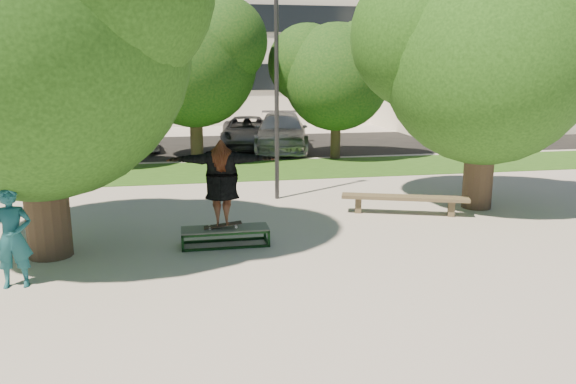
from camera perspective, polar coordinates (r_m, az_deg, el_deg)
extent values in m
plane|color=#9E9892|center=(10.95, -1.86, -6.81)|extent=(120.00, 120.00, 0.00)
cube|color=#1E4413|center=(20.21, -3.27, 2.25)|extent=(30.00, 4.00, 0.02)
cube|color=black|center=(26.51, -7.29, 4.65)|extent=(40.00, 8.00, 0.01)
cylinder|color=#38281E|center=(11.69, -23.54, 1.49)|extent=(0.84, 0.84, 3.20)
sphere|color=#183A0F|center=(11.51, -24.65, 13.64)|extent=(5.80, 5.80, 5.80)
cylinder|color=#38281E|center=(15.38, 18.93, 3.94)|extent=(0.76, 0.76, 3.00)
sphere|color=#183A0F|center=(15.23, 19.55, 12.44)|extent=(5.20, 5.20, 5.20)
sphere|color=#183A0F|center=(15.35, 13.88, 15.21)|extent=(3.90, 3.90, 3.90)
sphere|color=#183A0F|center=(15.45, 24.70, 15.41)|extent=(3.64, 3.64, 3.64)
cylinder|color=#38281E|center=(21.88, -23.84, 5.68)|extent=(0.44, 0.44, 2.80)
sphere|color=black|center=(21.77, -24.33, 11.06)|extent=(4.40, 4.40, 4.40)
sphere|color=black|center=(22.68, -26.84, 12.24)|extent=(3.30, 3.30, 3.30)
sphere|color=black|center=(21.14, -22.12, 13.33)|extent=(3.08, 3.08, 3.08)
cylinder|color=#38281E|center=(22.32, -9.32, 6.96)|extent=(0.50, 0.50, 3.00)
sphere|color=black|center=(22.21, -9.52, 12.67)|extent=(4.80, 4.80, 4.80)
sphere|color=black|center=(22.94, -12.72, 14.03)|extent=(3.60, 3.60, 3.60)
sphere|color=black|center=(21.81, -6.64, 14.96)|extent=(3.36, 3.36, 3.36)
cylinder|color=#38281E|center=(22.67, 4.87, 6.66)|extent=(0.40, 0.40, 2.60)
sphere|color=black|center=(22.55, 4.96, 11.54)|extent=(4.20, 4.20, 4.20)
sphere|color=black|center=(22.90, 1.95, 12.91)|extent=(3.15, 3.15, 3.15)
sphere|color=black|center=(22.42, 7.68, 13.35)|extent=(2.94, 2.94, 2.94)
cylinder|color=#2D2D30|center=(15.44, -1.16, 10.24)|extent=(0.12, 0.12, 6.00)
cube|color=beige|center=(42.43, -11.92, 18.28)|extent=(30.00, 14.00, 16.00)
cube|color=black|center=(35.15, -11.71, 11.34)|extent=(27.60, 0.12, 1.60)
cube|color=black|center=(35.26, -11.97, 17.03)|extent=(27.60, 0.12, 1.60)
cube|color=beige|center=(37.70, 21.01, 12.37)|extent=(15.00, 10.00, 8.00)
cube|color=#475147|center=(11.72, -6.41, -3.72)|extent=(1.80, 0.60, 0.03)
cylinder|color=white|center=(11.62, -7.94, -3.70)|extent=(0.06, 0.03, 0.06)
cylinder|color=white|center=(11.77, -7.99, -3.48)|extent=(0.06, 0.03, 0.06)
cylinder|color=white|center=(11.65, -5.29, -3.58)|extent=(0.06, 0.03, 0.06)
cylinder|color=white|center=(11.81, -5.36, -3.36)|extent=(0.06, 0.03, 0.06)
cube|color=black|center=(11.70, -6.65, -3.34)|extent=(0.78, 0.20, 0.10)
imported|color=#4F2C21|center=(11.48, -6.76, 0.95)|extent=(2.24, 0.92, 1.77)
imported|color=#164E57|center=(10.44, -26.19, -4.17)|extent=(0.65, 0.44, 1.72)
cube|color=brown|center=(14.37, 7.15, -1.30)|extent=(0.20, 0.20, 0.42)
cube|color=brown|center=(14.50, 16.25, -1.59)|extent=(0.20, 0.20, 0.42)
cube|color=brown|center=(14.34, 11.76, -0.56)|extent=(3.09, 1.44, 0.08)
imported|color=silver|center=(25.85, -15.05, 5.58)|extent=(2.16, 4.07, 1.32)
imported|color=black|center=(26.54, -18.21, 5.60)|extent=(1.91, 4.28, 1.37)
imported|color=#5D5D62|center=(25.75, -4.15, 6.06)|extent=(2.87, 5.31, 1.41)
imported|color=#AEAEB3|center=(24.96, -0.68, 6.11)|extent=(3.22, 5.87, 1.61)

